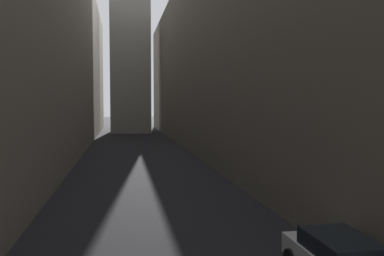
{
  "coord_description": "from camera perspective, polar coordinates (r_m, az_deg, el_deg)",
  "views": [
    {
      "loc": [
        -1.58,
        10.12,
        5.13
      ],
      "look_at": [
        0.0,
        19.51,
        4.59
      ],
      "focal_mm": 39.2,
      "sensor_mm": 36.0,
      "label": 1
    }
  ],
  "objects": [
    {
      "name": "building_block_left",
      "position": [
        41.44,
        -23.31,
        11.14
      ],
      "size": [
        11.38,
        108.0,
        21.96
      ],
      "primitive_type": "cube",
      "color": "gray",
      "rests_on": "ground"
    },
    {
      "name": "ground_plane",
      "position": [
        38.26,
        -7.11,
        -4.45
      ],
      "size": [
        264.0,
        264.0,
        0.0
      ],
      "primitive_type": "plane",
      "color": "black"
    },
    {
      "name": "building_block_right",
      "position": [
        42.38,
        9.09,
        10.22
      ],
      "size": [
        12.61,
        108.0,
        20.55
      ],
      "primitive_type": "cube",
      "color": "#60594F",
      "rests_on": "ground"
    }
  ]
}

